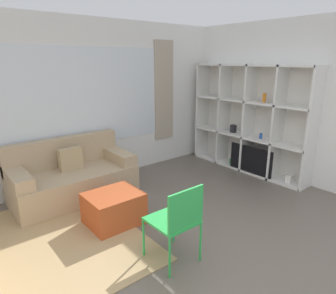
{
  "coord_description": "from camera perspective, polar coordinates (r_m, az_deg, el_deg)",
  "views": [
    {
      "loc": [
        -1.97,
        -1.31,
        2.04
      ],
      "look_at": [
        0.62,
        1.84,
        0.85
      ],
      "focal_mm": 32.0,
      "sensor_mm": 36.0,
      "label": 1
    }
  ],
  "objects": [
    {
      "name": "ground_plane",
      "position": [
        3.13,
        14.13,
        -25.08
      ],
      "size": [
        16.0,
        16.0,
        0.0
      ],
      "primitive_type": "plane",
      "color": "#665B51"
    },
    {
      "name": "wall_back",
      "position": [
        5.13,
        -16.62,
        7.95
      ],
      "size": [
        6.88,
        0.11,
        2.7
      ],
      "color": "white",
      "rests_on": "ground_plane"
    },
    {
      "name": "area_rug",
      "position": [
        3.88,
        -22.37,
        -16.76
      ],
      "size": [
        2.0,
        2.33,
        0.01
      ],
      "primitive_type": "cube",
      "color": "tan",
      "rests_on": "ground_plane"
    },
    {
      "name": "shelving_unit",
      "position": [
        5.79,
        15.39,
        4.78
      ],
      "size": [
        0.38,
        2.41,
        1.97
      ],
      "color": "silver",
      "rests_on": "ground_plane"
    },
    {
      "name": "couch_main",
      "position": [
        4.81,
        -17.74,
        -5.54
      ],
      "size": [
        1.77,
        0.89,
        0.88
      ],
      "color": "tan",
      "rests_on": "ground_plane"
    },
    {
      "name": "folding_chair",
      "position": [
        3.08,
        1.8,
        -13.35
      ],
      "size": [
        0.44,
        0.46,
        0.86
      ],
      "rotation": [
        0.0,
        0.0,
        3.14
      ],
      "color": "green",
      "rests_on": "ground_plane"
    },
    {
      "name": "wall_right",
      "position": [
        5.73,
        19.06,
        8.48
      ],
      "size": [
        0.07,
        4.55,
        2.7
      ],
      "primitive_type": "cube",
      "color": "white",
      "rests_on": "ground_plane"
    },
    {
      "name": "ottoman",
      "position": [
        3.98,
        -10.27,
        -11.43
      ],
      "size": [
        0.67,
        0.56,
        0.41
      ],
      "color": "#B74C23",
      "rests_on": "ground_plane"
    }
  ]
}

